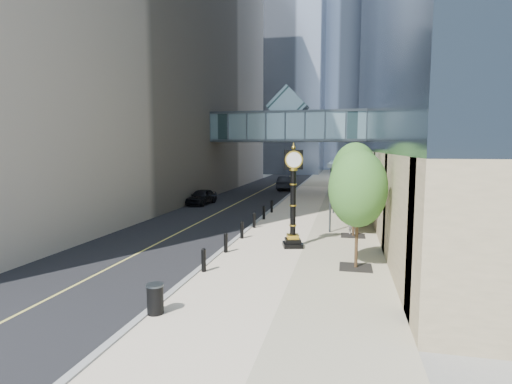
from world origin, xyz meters
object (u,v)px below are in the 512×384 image
car_near (202,197)px  street_clock (293,204)px  car_far (286,183)px  trash_bin (155,300)px  pedestrian (352,221)px

car_near → street_clock: bearing=-48.9°
car_near → car_far: (5.79, 14.96, 0.13)m
street_clock → car_far: (-4.64, 29.38, -1.51)m
trash_bin → car_near: 24.98m
trash_bin → pedestrian: size_ratio=0.57×
car_far → street_clock: bearing=98.2°
street_clock → car_near: bearing=111.1°
trash_bin → car_near: bearing=107.0°
car_near → car_far: size_ratio=0.82×
trash_bin → car_near: car_near is taller
trash_bin → car_far: bearing=92.2°
trash_bin → car_far: car_far is taller
car_far → car_near: bearing=68.0°
trash_bin → car_near: size_ratio=0.22×
car_near → car_far: 16.04m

